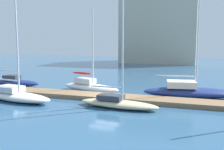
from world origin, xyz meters
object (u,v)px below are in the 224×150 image
sailboat_1 (16,94)px  sailboat_4 (190,91)px  sailboat_2 (90,86)px  harbor_building_distant (160,26)px  sailboat_3 (118,102)px  sailboat_0 (16,81)px

sailboat_1 → sailboat_4: 16.18m
sailboat_2 → harbor_building_distant: (0.97, 38.60, 7.81)m
sailboat_3 → sailboat_4: size_ratio=0.70×
sailboat_2 → sailboat_3: sailboat_3 is taller
sailboat_4 → harbor_building_distant: harbor_building_distant is taller
sailboat_1 → sailboat_2: 7.81m
sailboat_1 → sailboat_3: (9.49, 0.58, -0.10)m
sailboat_0 → sailboat_1: sailboat_1 is taller
sailboat_1 → sailboat_2: sailboat_1 is taller
harbor_building_distant → sailboat_4: bearing=-76.4°
sailboat_2 → sailboat_3: size_ratio=0.88×
sailboat_1 → sailboat_4: sailboat_4 is taller
sailboat_4 → sailboat_3: bearing=-140.7°
sailboat_1 → sailboat_3: sailboat_1 is taller
sailboat_0 → sailboat_4: sailboat_4 is taller
sailboat_2 → sailboat_4: sailboat_4 is taller
sailboat_4 → harbor_building_distant: (-9.30, 38.37, 7.74)m
sailboat_1 → sailboat_2: (4.49, 6.39, 0.00)m
harbor_building_distant → sailboat_3: bearing=-84.8°
sailboat_0 → harbor_building_distant: 40.62m
sailboat_3 → harbor_building_distant: harbor_building_distant is taller
sailboat_0 → sailboat_3: bearing=-23.8°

